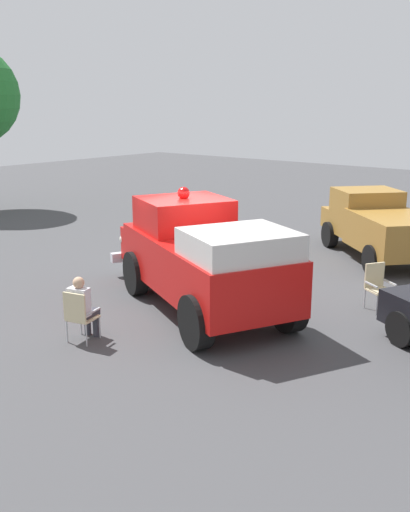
{
  "coord_description": "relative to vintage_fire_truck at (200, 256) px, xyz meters",
  "views": [
    {
      "loc": [
        -8.29,
        9.81,
        4.4
      ],
      "look_at": [
        -0.71,
        0.58,
        1.25
      ],
      "focal_mm": 40.49,
      "sensor_mm": 36.0,
      "label": 1
    }
  ],
  "objects": [
    {
      "name": "lawn_chair_near_truck",
      "position": [
        0.52,
        2.96,
        -0.61
      ],
      "size": [
        0.61,
        0.61,
        1.02
      ],
      "color": "#B7BABF",
      "rests_on": "ground"
    },
    {
      "name": "ground_plane",
      "position": [
        0.5,
        -0.48,
        -1.2
      ],
      "size": [
        60.0,
        60.0,
        0.0
      ],
      "primitive_type": "plane",
      "color": "#424244"
    },
    {
      "name": "vintage_fire_truck",
      "position": [
        0.0,
        0.0,
        0.0
      ],
      "size": [
        6.3,
        4.55,
        2.59
      ],
      "color": "black",
      "rests_on": "ground"
    },
    {
      "name": "parked_pickup",
      "position": [
        -1.23,
        -6.64,
        -0.21
      ],
      "size": [
        4.79,
        4.52,
        1.9
      ],
      "color": "black",
      "rests_on": "ground"
    },
    {
      "name": "spectator_seated",
      "position": [
        0.56,
        2.83,
        -0.5
      ],
      "size": [
        0.5,
        0.61,
        1.29
      ],
      "color": "#383842",
      "rests_on": "ground"
    },
    {
      "name": "lawn_chair_by_car",
      "position": [
        -3.04,
        -2.42,
        -0.61
      ],
      "size": [
        0.68,
        0.68,
        1.02
      ],
      "color": "#B7BABF",
      "rests_on": "ground"
    }
  ]
}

